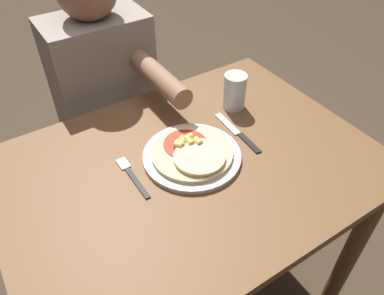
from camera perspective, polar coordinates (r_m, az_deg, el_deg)
ground_plane at (r=1.70m, az=-0.15°, el=-21.21°), size 8.00×8.00×0.00m
dining_table at (r=1.16m, az=-0.21°, el=-7.05°), size 1.06×0.78×0.77m
plate at (r=1.08m, az=0.00°, el=-1.29°), size 0.28×0.28×0.01m
pizza at (r=1.07m, az=0.10°, el=-0.72°), size 0.24×0.24×0.04m
fork at (r=1.05m, az=-9.24°, el=-4.09°), size 0.03×0.18×0.00m
knife at (r=1.18m, az=6.99°, el=2.22°), size 0.03×0.22×0.00m
drinking_glass at (r=1.26m, az=6.51°, el=8.49°), size 0.07×0.07×0.12m
person_diner at (r=1.51m, az=-12.87°, el=7.97°), size 0.36×0.52×1.19m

